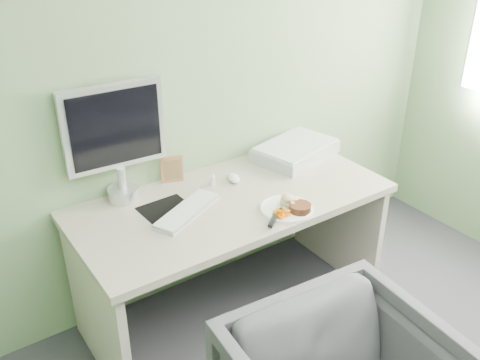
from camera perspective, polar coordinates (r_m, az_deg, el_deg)
wall_back at (r=2.75m, az=-5.38°, el=12.68°), size 3.50×0.00×3.50m
desk at (r=2.78m, az=-0.82°, el=-5.19°), size 1.60×0.75×0.73m
plate at (r=2.59m, az=4.95°, el=-3.10°), size 0.26×0.26×0.01m
steak at (r=2.56m, az=6.41°, el=-2.95°), size 0.12×0.12×0.03m
potato_pile at (r=2.59m, az=5.14°, el=-2.11°), size 0.12×0.09×0.06m
carrot_heap at (r=2.51m, az=4.50°, el=-3.37°), size 0.08×0.07×0.04m
steak_knife at (r=2.49m, az=3.72°, el=-3.94°), size 0.21×0.17×0.02m
mousepad at (r=2.61m, az=-7.84°, el=-3.14°), size 0.24×0.22×0.00m
keyboard at (r=2.57m, az=-5.67°, el=-3.23°), size 0.40×0.28×0.02m
computer_mouse at (r=2.83m, az=-0.66°, el=0.19°), size 0.09×0.12×0.04m
photo_frame at (r=2.83m, az=-7.29°, el=1.14°), size 0.12×0.05×0.15m
eyedrop_bottle at (r=2.79m, az=-2.95°, el=0.07°), size 0.03×0.03×0.08m
scanner at (r=3.12m, az=5.91°, el=3.11°), size 0.53×0.42×0.07m
monitor at (r=2.61m, az=-13.16°, el=4.51°), size 0.49×0.15×0.59m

